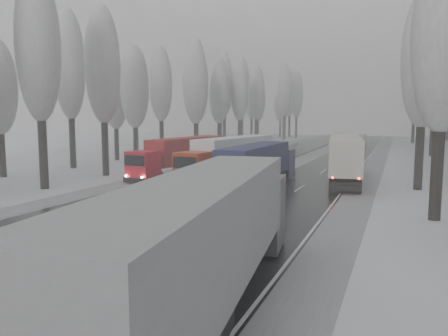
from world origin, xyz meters
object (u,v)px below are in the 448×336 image
Objects in this scene: truck_red_white at (231,155)px; truck_red_red at (182,153)px; truck_blue_box at (260,163)px; truck_grey_tarp at (211,232)px; box_truck_distant at (359,140)px; truck_cream_box at (344,155)px.

truck_red_white is 5.88m from truck_red_red.
truck_red_red reaches higher than truck_blue_box.
truck_grey_tarp reaches higher than truck_blue_box.
truck_red_white reaches higher than truck_red_red.
truck_grey_tarp is at bearing -86.52° from box_truck_distant.
truck_cream_box is at bearing -84.92° from box_truck_distant.
truck_grey_tarp reaches higher than truck_red_red.
box_truck_distant is (3.21, 56.34, -0.94)m from truck_blue_box.
truck_cream_box is at bearing 9.62° from truck_red_red.
truck_blue_box is at bearing -25.85° from truck_red_red.
box_truck_distant is at bearing 84.43° from truck_grey_tarp.
box_truck_distant is 51.77m from truck_red_white.
truck_blue_box is at bearing -91.35° from box_truck_distant.
truck_grey_tarp is 2.52× the size of box_truck_distant.
truck_blue_box is at bearing -41.33° from truck_red_white.
truck_cream_box is (5.91, 7.53, 0.23)m from truck_blue_box.
truck_grey_tarp is 78.75m from box_truck_distant.
truck_cream_box is 2.42× the size of box_truck_distant.
truck_cream_box is 1.04× the size of truck_red_white.
truck_red_white is (-9.95, 27.54, -0.20)m from truck_grey_tarp.
truck_blue_box is 6.92m from truck_red_white.
truck_grey_tarp reaches higher than box_truck_distant.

